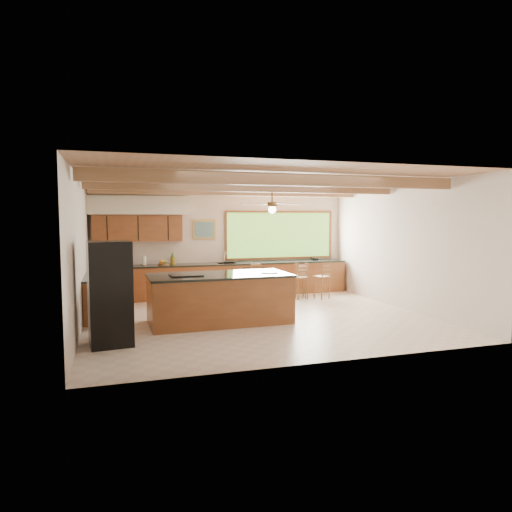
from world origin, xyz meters
name	(u,v)px	position (x,y,z in m)	size (l,w,h in m)	color
ground	(258,318)	(0.00, 0.00, 0.00)	(7.20, 7.20, 0.00)	beige
room_shell	(242,216)	(-0.17, 0.65, 2.21)	(7.27, 6.54, 3.02)	beige
counter_run	(200,283)	(-0.82, 2.52, 0.46)	(7.12, 3.10, 1.26)	brown
island	(219,298)	(-0.90, -0.18, 0.51)	(2.93, 1.41, 1.03)	brown
refrigerator	(110,293)	(-3.05, -1.28, 0.89)	(0.76, 0.74, 1.78)	black
bar_stool_a	(254,276)	(0.66, 2.40, 0.60)	(0.38, 0.38, 1.01)	brown
bar_stool_b	(323,277)	(2.35, 1.66, 0.59)	(0.45, 0.45, 0.99)	brown
bar_stool_c	(301,278)	(1.79, 1.80, 0.57)	(0.36, 0.36, 0.97)	brown
bar_stool_d	(301,277)	(1.89, 2.09, 0.57)	(0.41, 0.41, 0.96)	brown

